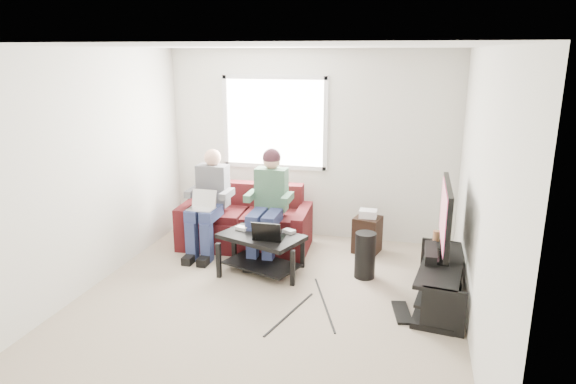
{
  "coord_description": "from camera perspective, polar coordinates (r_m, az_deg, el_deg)",
  "views": [
    {
      "loc": [
        1.42,
        -4.62,
        2.56
      ],
      "look_at": [
        0.11,
        0.6,
        1.08
      ],
      "focal_mm": 32.0,
      "sensor_mm": 36.0,
      "label": 1
    }
  ],
  "objects": [
    {
      "name": "drink_cup",
      "position": [
        6.15,
        16.16,
        -4.69
      ],
      "size": [
        0.08,
        0.08,
        0.12
      ],
      "primitive_type": "cylinder",
      "color": "#956240",
      "rests_on": "tv_stand"
    },
    {
      "name": "subwoofer",
      "position": [
        6.06,
        8.56,
        -6.96
      ],
      "size": [
        0.24,
        0.24,
        0.54
      ],
      "primitive_type": "cylinder",
      "color": "black",
      "rests_on": "floor"
    },
    {
      "name": "end_table",
      "position": [
        6.81,
        8.8,
        -4.53
      ],
      "size": [
        0.32,
        0.32,
        0.58
      ],
      "color": "black",
      "rests_on": "floor"
    },
    {
      "name": "wall_front",
      "position": [
        3.03,
        -15.51,
        -9.68
      ],
      "size": [
        4.5,
        0.0,
        4.5
      ],
      "primitive_type": "plane",
      "rotation": [
        -1.57,
        0.0,
        0.0
      ],
      "color": "silver",
      "rests_on": "floor"
    },
    {
      "name": "controller_b",
      "position": [
        6.24,
        -3.38,
        -3.98
      ],
      "size": [
        0.17,
        0.14,
        0.04
      ],
      "primitive_type": "cube",
      "rotation": [
        0.0,
        0.0,
        -0.45
      ],
      "color": "black",
      "rests_on": "coffee_table"
    },
    {
      "name": "console_grey",
      "position": [
        5.93,
        16.56,
        -7.88
      ],
      "size": [
        0.34,
        0.26,
        0.08
      ],
      "primitive_type": "cube",
      "color": "gray",
      "rests_on": "tv_stand"
    },
    {
      "name": "laptop_silver",
      "position": [
        6.51,
        -9.57,
        -1.39
      ],
      "size": [
        0.36,
        0.28,
        0.24
      ],
      "primitive_type": null,
      "rotation": [
        0.0,
        0.0,
        0.21
      ],
      "color": "silver",
      "rests_on": "person_left"
    },
    {
      "name": "person_right",
      "position": [
        6.45,
        -2.17,
        -0.55
      ],
      "size": [
        0.4,
        0.71,
        1.38
      ],
      "color": "navy",
      "rests_on": "sofa"
    },
    {
      "name": "soundbar",
      "position": [
        5.65,
        15.58,
        -6.54
      ],
      "size": [
        0.12,
        0.5,
        0.1
      ],
      "primitive_type": "cube",
      "color": "black",
      "rests_on": "tv_stand"
    },
    {
      "name": "controller_c",
      "position": [
        6.11,
        0.13,
        -4.38
      ],
      "size": [
        0.17,
        0.14,
        0.04
      ],
      "primitive_type": "cube",
      "rotation": [
        0.0,
        0.0,
        -0.48
      ],
      "color": "gray",
      "rests_on": "coffee_table"
    },
    {
      "name": "laptop_black",
      "position": [
        5.91,
        -2.11,
        -4.05
      ],
      "size": [
        0.41,
        0.37,
        0.24
      ],
      "primitive_type": null,
      "rotation": [
        0.0,
        0.0,
        -0.46
      ],
      "color": "black",
      "rests_on": "coffee_table"
    },
    {
      "name": "floor",
      "position": [
        5.47,
        -2.68,
        -12.53
      ],
      "size": [
        4.5,
        4.5,
        0.0
      ],
      "primitive_type": "plane",
      "color": "tan",
      "rests_on": "ground"
    },
    {
      "name": "window",
      "position": [
        7.18,
        -1.51,
        7.71
      ],
      "size": [
        1.48,
        0.04,
        1.28
      ],
      "color": "white",
      "rests_on": "wall_back"
    },
    {
      "name": "console_white",
      "position": [
        5.29,
        16.8,
        -10.92
      ],
      "size": [
        0.3,
        0.22,
        0.06
      ],
      "primitive_type": "cube",
      "color": "silver",
      "rests_on": "tv_stand"
    },
    {
      "name": "console_black",
      "position": [
        5.61,
        16.67,
        -9.31
      ],
      "size": [
        0.38,
        0.3,
        0.07
      ],
      "primitive_type": "cube",
      "color": "black",
      "rests_on": "tv_stand"
    },
    {
      "name": "wall_left",
      "position": [
        5.88,
        -21.85,
        1.92
      ],
      "size": [
        0.0,
        4.5,
        4.5
      ],
      "primitive_type": "plane",
      "rotation": [
        1.57,
        0.0,
        1.57
      ],
      "color": "silver",
      "rests_on": "floor"
    },
    {
      "name": "controller_a",
      "position": [
        6.24,
        -5.13,
        -4.01
      ],
      "size": [
        0.16,
        0.12,
        0.04
      ],
      "primitive_type": "cube",
      "rotation": [
        0.0,
        0.0,
        -0.25
      ],
      "color": "silver",
      "rests_on": "coffee_table"
    },
    {
      "name": "tv",
      "position": [
        5.52,
        17.1,
        -2.66
      ],
      "size": [
        0.12,
        1.1,
        0.81
      ],
      "color": "black",
      "rests_on": "tv_stand"
    },
    {
      "name": "sofa",
      "position": [
        6.96,
        -4.67,
        -3.56
      ],
      "size": [
        1.77,
        0.9,
        0.81
      ],
      "color": "#451111",
      "rests_on": "floor"
    },
    {
      "name": "person_left",
      "position": [
        6.71,
        -8.79,
        -0.63
      ],
      "size": [
        0.4,
        0.71,
        1.33
      ],
      "color": "navy",
      "rests_on": "sofa"
    },
    {
      "name": "tv_stand",
      "position": [
        5.68,
        16.6,
        -9.78
      ],
      "size": [
        0.59,
        1.41,
        0.45
      ],
      "color": "black",
      "rests_on": "floor"
    },
    {
      "name": "wall_right",
      "position": [
        4.82,
        20.53,
        -0.74
      ],
      "size": [
        0.0,
        4.5,
        4.5
      ],
      "primitive_type": "plane",
      "rotation": [
        1.57,
        0.0,
        -1.57
      ],
      "color": "silver",
      "rests_on": "floor"
    },
    {
      "name": "ceiling",
      "position": [
        4.83,
        -3.07,
        15.87
      ],
      "size": [
        4.5,
        4.5,
        0.0
      ],
      "primitive_type": "plane",
      "rotation": [
        3.14,
        0.0,
        0.0
      ],
      "color": "white",
      "rests_on": "wall_back"
    },
    {
      "name": "coffee_table",
      "position": [
        6.1,
        -2.97,
        -5.87
      ],
      "size": [
        1.09,
        0.87,
        0.47
      ],
      "color": "black",
      "rests_on": "floor"
    },
    {
      "name": "keyboard_floor",
      "position": [
        5.44,
        12.54,
        -12.93
      ],
      "size": [
        0.24,
        0.48,
        0.03
      ],
      "primitive_type": "cube",
      "rotation": [
        0.0,
        0.0,
        0.19
      ],
      "color": "black",
      "rests_on": "floor"
    },
    {
      "name": "wall_back",
      "position": [
        7.13,
        2.44,
        5.2
      ],
      "size": [
        4.5,
        0.0,
        4.5
      ],
      "primitive_type": "plane",
      "rotation": [
        1.57,
        0.0,
        0.0
      ],
      "color": "silver",
      "rests_on": "floor"
    }
  ]
}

